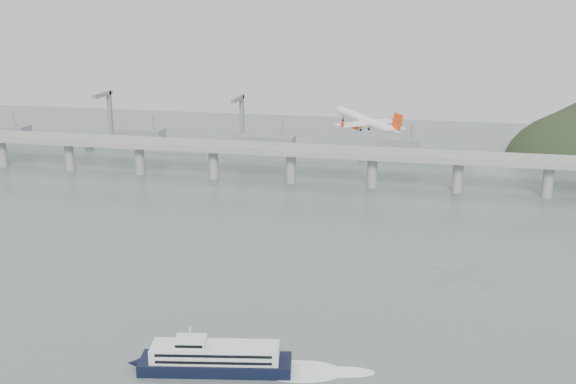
# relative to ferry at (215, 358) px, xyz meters

# --- Properties ---
(ground) EXTENTS (900.00, 900.00, 0.00)m
(ground) POSITION_rel_ferry_xyz_m (6.12, 20.05, -3.88)
(ground) COLOR slate
(ground) RESTS_ON ground
(bridge) EXTENTS (800.00, 22.00, 23.90)m
(bridge) POSITION_rel_ferry_xyz_m (4.97, 220.05, 13.77)
(bridge) COLOR gray
(bridge) RESTS_ON ground
(distant_fleet) EXTENTS (453.00, 60.90, 40.00)m
(distant_fleet) POSITION_rel_ferry_xyz_m (-149.23, 285.13, 2.34)
(distant_fleet) COLOR slate
(distant_fleet) RESTS_ON ground
(ferry) EXTENTS (75.45, 23.15, 14.31)m
(ferry) POSITION_rel_ferry_xyz_m (0.00, 0.00, 0.00)
(ferry) COLOR black
(ferry) RESTS_ON ground
(airliner) EXTENTS (34.18, 32.09, 10.23)m
(airliner) POSITION_rel_ferry_xyz_m (32.10, 115.25, 54.48)
(airliner) COLOR white
(airliner) RESTS_ON ground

